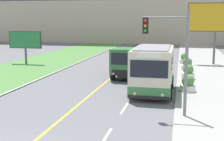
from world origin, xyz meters
name	(u,v)px	position (x,y,z in m)	size (l,w,h in m)	color
city_bus	(153,70)	(3.96, 11.64, 1.58)	(2.65, 5.52, 3.13)	beige
dump_truck	(128,63)	(1.43, 16.76, 1.30)	(2.45, 6.71, 2.59)	black
car_distant	(149,51)	(1.55, 33.02, 0.69)	(1.80, 4.30, 1.45)	black
traffic_light_mast	(173,49)	(5.34, 6.81, 3.46)	(2.28, 0.32, 5.41)	slate
billboard_large	(216,19)	(9.24, 26.29, 4.95)	(5.80, 0.24, 6.65)	#59595B
billboard_small	(25,41)	(-10.98, 22.42, 2.56)	(3.76, 0.24, 3.61)	#59595B
planter_round_near	(188,84)	(6.27, 12.39, 0.58)	(1.05, 1.05, 1.14)	silver
planter_round_second	(188,73)	(6.38, 16.92, 0.60)	(1.05, 1.05, 1.19)	silver
planter_round_third	(187,65)	(6.38, 21.45, 0.62)	(1.13, 1.13, 1.23)	silver
planter_round_far	(185,59)	(6.16, 25.98, 0.60)	(1.07, 1.07, 1.19)	silver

